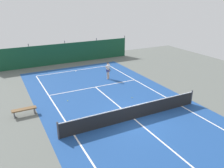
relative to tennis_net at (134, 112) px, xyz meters
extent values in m
plane|color=slate|center=(0.00, 0.00, -0.51)|extent=(36.00, 36.00, 0.00)
cube|color=#1E478C|center=(0.00, 0.00, -0.51)|extent=(11.02, 26.60, 0.01)
cube|color=white|center=(0.00, 11.90, -0.50)|extent=(8.22, 0.10, 0.01)
cube|color=white|center=(-4.11, 0.00, -0.50)|extent=(0.10, 23.80, 0.01)
cube|color=white|center=(4.11, 0.00, -0.50)|extent=(0.10, 23.80, 0.01)
cube|color=white|center=(0.00, 6.40, -0.50)|extent=(8.22, 0.10, 0.01)
cube|color=white|center=(0.00, 0.00, -0.50)|extent=(0.10, 12.80, 0.01)
cube|color=white|center=(0.00, 11.75, -0.50)|extent=(0.10, 0.30, 0.01)
cube|color=black|center=(0.00, 0.00, -0.04)|extent=(9.92, 0.03, 0.95)
cube|color=white|center=(0.00, 0.00, 0.46)|extent=(9.92, 0.04, 0.05)
cylinder|color=#47474C|center=(-5.01, 0.00, 0.04)|extent=(0.10, 0.10, 1.10)
cylinder|color=#47474C|center=(5.01, 0.00, 0.04)|extent=(0.10, 0.10, 1.10)
cube|color=#14472D|center=(0.00, 15.21, 0.69)|extent=(16.22, 0.06, 2.40)
cylinder|color=#595B60|center=(-4.05, 15.27, 0.84)|extent=(0.08, 0.08, 2.70)
cylinder|color=#595B60|center=(0.00, 15.27, 0.84)|extent=(0.08, 0.08, 2.70)
cylinder|color=#595B60|center=(4.05, 15.27, 0.84)|extent=(0.08, 0.08, 2.70)
cylinder|color=#595B60|center=(8.11, 15.27, 0.84)|extent=(0.08, 0.08, 2.70)
cube|color=#234C1E|center=(0.00, 15.81, 0.04)|extent=(14.60, 0.70, 1.10)
cylinder|color=#D8AD8C|center=(2.07, 7.90, -0.10)|extent=(0.12, 0.12, 0.82)
cylinder|color=#D8AD8C|center=(1.89, 7.80, -0.10)|extent=(0.12, 0.12, 0.82)
cylinder|color=navy|center=(1.98, 7.85, 0.39)|extent=(0.40, 0.40, 0.22)
cube|color=white|center=(1.98, 7.85, 0.59)|extent=(0.41, 0.35, 0.56)
sphere|color=#D8AD8C|center=(1.98, 7.85, 1.02)|extent=(0.22, 0.22, 0.22)
cylinder|color=black|center=(1.98, 7.85, 1.11)|extent=(0.23, 0.23, 0.04)
cylinder|color=#D8AD8C|center=(2.18, 7.96, 0.62)|extent=(0.09, 0.09, 0.58)
cylinder|color=#D8AD8C|center=(1.84, 7.63, 0.62)|extent=(0.34, 0.50, 0.41)
cylinder|color=black|center=(1.94, 7.35, 0.51)|extent=(0.16, 0.25, 0.13)
torus|color=teal|center=(1.94, 7.35, 0.73)|extent=(0.33, 0.26, 0.29)
sphere|color=#CCDB33|center=(-3.05, 4.69, -0.48)|extent=(0.07, 0.07, 0.07)
sphere|color=#CCDB33|center=(1.67, 2.95, -0.48)|extent=(0.07, 0.07, 0.07)
cube|color=maroon|center=(-1.84, 17.85, 0.21)|extent=(2.02, 4.29, 0.80)
cube|color=#2D333D|center=(-1.84, 17.85, 0.89)|extent=(1.63, 1.97, 0.56)
cylinder|color=black|center=(-1.02, 16.50, -0.19)|extent=(0.25, 0.65, 0.64)
cylinder|color=black|center=(-2.81, 16.60, -0.19)|extent=(0.25, 0.65, 0.64)
cylinder|color=black|center=(-0.87, 19.10, -0.19)|extent=(0.25, 0.65, 0.64)
cylinder|color=black|center=(-2.67, 19.20, -0.19)|extent=(0.25, 0.65, 0.64)
cube|color=brown|center=(-6.31, 3.84, -0.06)|extent=(1.60, 0.40, 0.08)
cube|color=#4C4C51|center=(-6.96, 3.84, -0.29)|extent=(0.08, 0.36, 0.45)
cube|color=#4C4C51|center=(-5.66, 3.84, -0.29)|extent=(0.08, 0.36, 0.45)
camera|label=1|loc=(-7.42, -11.26, 7.06)|focal=37.18mm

